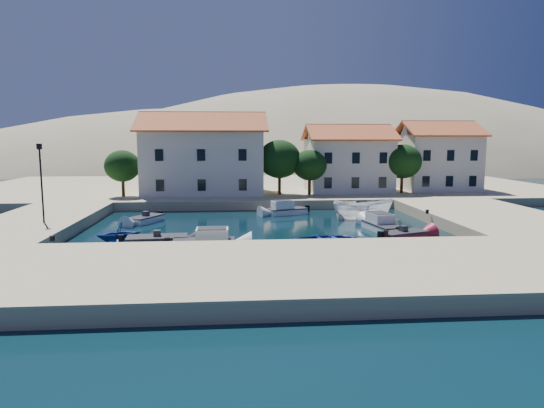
% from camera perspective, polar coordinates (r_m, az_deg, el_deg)
% --- Properties ---
extents(ground, '(400.00, 400.00, 0.00)m').
position_cam_1_polar(ground, '(32.27, -0.06, -5.94)').
color(ground, black).
rests_on(ground, ground).
extents(quay_south, '(52.00, 12.00, 1.00)m').
position_cam_1_polar(quay_south, '(26.36, 1.00, -7.96)').
color(quay_south, tan).
rests_on(quay_south, ground).
extents(quay_east, '(11.00, 20.00, 1.00)m').
position_cam_1_polar(quay_east, '(47.77, 24.21, -1.53)').
color(quay_east, tan).
rests_on(quay_east, ground).
extents(quay_west, '(8.00, 20.00, 1.00)m').
position_cam_1_polar(quay_west, '(44.99, -26.10, -2.18)').
color(quay_west, tan).
rests_on(quay_west, ground).
extents(quay_north, '(80.00, 36.00, 1.00)m').
position_cam_1_polar(quay_north, '(69.76, -0.93, 1.88)').
color(quay_north, tan).
rests_on(quay_north, ground).
extents(hills, '(254.00, 176.00, 99.00)m').
position_cam_1_polar(hills, '(159.64, 3.77, -3.48)').
color(hills, gray).
rests_on(hills, ground).
extents(building_left, '(14.70, 9.45, 9.70)m').
position_cam_1_polar(building_left, '(59.38, -8.07, 6.03)').
color(building_left, beige).
rests_on(building_left, quay_north).
extents(building_mid, '(10.50, 8.40, 8.30)m').
position_cam_1_polar(building_mid, '(62.02, 8.92, 5.43)').
color(building_mid, beige).
rests_on(building_mid, quay_north).
extents(building_right, '(9.45, 8.40, 8.80)m').
position_cam_1_polar(building_right, '(66.78, 18.83, 5.48)').
color(building_right, beige).
rests_on(building_right, quay_north).
extents(trees, '(37.30, 5.30, 6.45)m').
position_cam_1_polar(trees, '(57.21, 2.41, 4.94)').
color(trees, '#382314').
rests_on(trees, quay_north).
extents(lamppost, '(0.35, 0.25, 6.22)m').
position_cam_1_polar(lamppost, '(42.11, -25.53, 3.07)').
color(lamppost, black).
rests_on(lamppost, quay_west).
extents(bollards, '(29.36, 9.56, 0.30)m').
position_cam_1_polar(bollards, '(36.10, 3.89, -2.62)').
color(bollards, black).
rests_on(bollards, ground).
extents(motorboat_grey_sw, '(4.46, 2.27, 1.25)m').
position_cam_1_polar(motorboat_grey_sw, '(36.08, -13.34, -4.21)').
color(motorboat_grey_sw, '#2D2D31').
rests_on(motorboat_grey_sw, ground).
extents(cabin_cruiser_south, '(4.30, 1.85, 1.60)m').
position_cam_1_polar(cabin_cruiser_south, '(34.23, -8.02, -4.40)').
color(cabin_cruiser_south, white).
rests_on(cabin_cruiser_south, ground).
extents(rowboat_south, '(5.39, 4.33, 0.99)m').
position_cam_1_polar(rowboat_south, '(35.40, 6.51, -4.76)').
color(rowboat_south, navy).
rests_on(rowboat_south, ground).
extents(motorboat_red_se, '(4.02, 2.87, 1.25)m').
position_cam_1_polar(motorboat_red_se, '(38.23, 15.19, -3.60)').
color(motorboat_red_se, maroon).
rests_on(motorboat_red_se, ground).
extents(cabin_cruiser_east, '(2.56, 4.81, 1.60)m').
position_cam_1_polar(cabin_cruiser_east, '(41.27, 12.90, -2.44)').
color(cabin_cruiser_east, white).
rests_on(cabin_cruiser_east, ground).
extents(boat_east, '(5.84, 2.83, 2.17)m').
position_cam_1_polar(boat_east, '(46.59, 10.60, -1.82)').
color(boat_east, white).
rests_on(boat_east, ground).
extents(motorboat_white_ne, '(2.95, 3.64, 1.25)m').
position_cam_1_polar(motorboat_white_ne, '(52.33, 9.91, -0.43)').
color(motorboat_white_ne, white).
rests_on(motorboat_white_ne, ground).
extents(rowboat_west, '(3.85, 3.61, 1.63)m').
position_cam_1_polar(rowboat_west, '(37.71, -17.54, -4.30)').
color(rowboat_west, navy).
rests_on(rowboat_west, ground).
extents(motorboat_white_west, '(3.12, 3.92, 1.25)m').
position_cam_1_polar(motorboat_white_west, '(45.59, -14.60, -1.77)').
color(motorboat_white_west, white).
rests_on(motorboat_white_west, ground).
extents(cabin_cruiser_north, '(4.22, 2.83, 1.60)m').
position_cam_1_polar(cabin_cruiser_north, '(48.92, 1.81, -0.67)').
color(cabin_cruiser_north, white).
rests_on(cabin_cruiser_north, ground).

